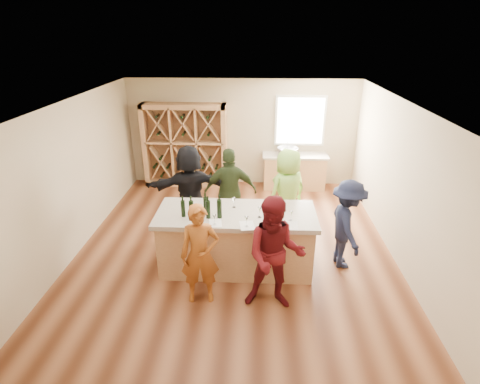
{
  "coord_description": "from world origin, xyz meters",
  "views": [
    {
      "loc": [
        0.41,
        -6.18,
        3.97
      ],
      "look_at": [
        0.1,
        0.2,
        1.15
      ],
      "focal_mm": 28.0,
      "sensor_mm": 36.0,
      "label": 1
    }
  ],
  "objects_px": {
    "wine_bottle_a": "(183,209)",
    "person_near_left": "(200,255)",
    "wine_rack": "(185,146)",
    "person_far_mid": "(230,192)",
    "wine_bottle_d": "(208,209)",
    "sink": "(288,151)",
    "tasting_counter_base": "(236,242)",
    "wine_bottle_e": "(219,209)",
    "person_far_right": "(287,192)",
    "person_near_right": "(275,255)",
    "wine_bottle_b": "(191,210)",
    "wine_bottle_c": "(206,206)",
    "person_far_left": "(190,189)",
    "person_server": "(347,225)"
  },
  "relations": [
    {
      "from": "wine_bottle_a",
      "to": "person_near_left",
      "type": "distance_m",
      "value": 0.92
    },
    {
      "from": "wine_rack",
      "to": "person_far_mid",
      "type": "height_order",
      "value": "wine_rack"
    },
    {
      "from": "wine_bottle_d",
      "to": "sink",
      "type": "bearing_deg",
      "value": 68.08
    },
    {
      "from": "tasting_counter_base",
      "to": "wine_bottle_e",
      "type": "xyz_separation_m",
      "value": [
        -0.26,
        -0.19,
        0.74
      ]
    },
    {
      "from": "person_far_mid",
      "to": "person_far_right",
      "type": "relative_size",
      "value": 1.01
    },
    {
      "from": "person_far_mid",
      "to": "wine_bottle_d",
      "type": "bearing_deg",
      "value": 72.0
    },
    {
      "from": "tasting_counter_base",
      "to": "wine_bottle_e",
      "type": "relative_size",
      "value": 7.98
    },
    {
      "from": "person_near_right",
      "to": "wine_bottle_b",
      "type": "bearing_deg",
      "value": 153.17
    },
    {
      "from": "person_near_left",
      "to": "person_far_right",
      "type": "height_order",
      "value": "person_far_right"
    },
    {
      "from": "wine_bottle_d",
      "to": "person_far_mid",
      "type": "distance_m",
      "value": 1.51
    },
    {
      "from": "wine_bottle_c",
      "to": "person_near_right",
      "type": "relative_size",
      "value": 0.16
    },
    {
      "from": "person_far_right",
      "to": "person_far_left",
      "type": "height_order",
      "value": "person_far_left"
    },
    {
      "from": "wine_bottle_a",
      "to": "wine_rack",
      "type": "bearing_deg",
      "value": 100.02
    },
    {
      "from": "sink",
      "to": "person_far_left",
      "type": "height_order",
      "value": "person_far_left"
    },
    {
      "from": "person_near_left",
      "to": "person_far_mid",
      "type": "distance_m",
      "value": 2.18
    },
    {
      "from": "person_near_right",
      "to": "person_far_right",
      "type": "xyz_separation_m",
      "value": [
        0.34,
        2.33,
        -0.01
      ]
    },
    {
      "from": "wine_bottle_c",
      "to": "person_near_right",
      "type": "bearing_deg",
      "value": -39.48
    },
    {
      "from": "wine_bottle_d",
      "to": "person_near_right",
      "type": "height_order",
      "value": "person_near_right"
    },
    {
      "from": "person_far_left",
      "to": "wine_bottle_b",
      "type": "bearing_deg",
      "value": 86.6
    },
    {
      "from": "sink",
      "to": "tasting_counter_base",
      "type": "bearing_deg",
      "value": -106.97
    },
    {
      "from": "wine_bottle_c",
      "to": "person_far_left",
      "type": "bearing_deg",
      "value": 110.34
    },
    {
      "from": "tasting_counter_base",
      "to": "wine_bottle_b",
      "type": "distance_m",
      "value": 1.05
    },
    {
      "from": "wine_bottle_a",
      "to": "person_near_right",
      "type": "xyz_separation_m",
      "value": [
        1.5,
        -0.83,
        -0.31
      ]
    },
    {
      "from": "wine_rack",
      "to": "wine_bottle_b",
      "type": "distance_m",
      "value": 4.1
    },
    {
      "from": "wine_rack",
      "to": "person_near_right",
      "type": "xyz_separation_m",
      "value": [
        2.2,
        -4.79,
        -0.19
      ]
    },
    {
      "from": "tasting_counter_base",
      "to": "wine_bottle_d",
      "type": "distance_m",
      "value": 0.89
    },
    {
      "from": "wine_bottle_d",
      "to": "person_far_mid",
      "type": "xyz_separation_m",
      "value": [
        0.26,
        1.46,
        -0.32
      ]
    },
    {
      "from": "tasting_counter_base",
      "to": "person_near_right",
      "type": "xyz_separation_m",
      "value": [
        0.63,
        -1.01,
        0.41
      ]
    },
    {
      "from": "person_far_left",
      "to": "person_near_left",
      "type": "bearing_deg",
      "value": 88.79
    },
    {
      "from": "wine_bottle_e",
      "to": "person_far_right",
      "type": "height_order",
      "value": "person_far_right"
    },
    {
      "from": "wine_bottle_d",
      "to": "person_server",
      "type": "bearing_deg",
      "value": 8.71
    },
    {
      "from": "wine_bottle_c",
      "to": "sink",
      "type": "bearing_deg",
      "value": 66.55
    },
    {
      "from": "wine_bottle_d",
      "to": "person_far_mid",
      "type": "relative_size",
      "value": 0.17
    },
    {
      "from": "wine_bottle_d",
      "to": "wine_bottle_a",
      "type": "bearing_deg",
      "value": 175.32
    },
    {
      "from": "sink",
      "to": "person_near_right",
      "type": "distance_m",
      "value": 4.74
    },
    {
      "from": "sink",
      "to": "person_far_mid",
      "type": "bearing_deg",
      "value": -118.19
    },
    {
      "from": "wine_rack",
      "to": "person_near_left",
      "type": "bearing_deg",
      "value": -77.14
    },
    {
      "from": "tasting_counter_base",
      "to": "person_server",
      "type": "distance_m",
      "value": 1.95
    },
    {
      "from": "wine_rack",
      "to": "tasting_counter_base",
      "type": "xyz_separation_m",
      "value": [
        1.57,
        -3.78,
        -0.6
      ]
    },
    {
      "from": "wine_rack",
      "to": "wine_bottle_c",
      "type": "bearing_deg",
      "value": -74.6
    },
    {
      "from": "wine_bottle_c",
      "to": "wine_bottle_e",
      "type": "relative_size",
      "value": 0.92
    },
    {
      "from": "wine_bottle_b",
      "to": "wine_bottle_e",
      "type": "height_order",
      "value": "wine_bottle_e"
    },
    {
      "from": "wine_rack",
      "to": "tasting_counter_base",
      "type": "relative_size",
      "value": 0.85
    },
    {
      "from": "person_far_mid",
      "to": "person_far_right",
      "type": "bearing_deg",
      "value": 175.75
    },
    {
      "from": "wine_bottle_a",
      "to": "wine_bottle_b",
      "type": "height_order",
      "value": "wine_bottle_b"
    },
    {
      "from": "wine_bottle_b",
      "to": "wine_bottle_c",
      "type": "height_order",
      "value": "wine_bottle_b"
    },
    {
      "from": "wine_bottle_b",
      "to": "person_far_left",
      "type": "xyz_separation_m",
      "value": [
        -0.31,
        1.57,
        -0.31
      ]
    },
    {
      "from": "wine_bottle_a",
      "to": "person_far_left",
      "type": "bearing_deg",
      "value": 96.05
    },
    {
      "from": "tasting_counter_base",
      "to": "wine_bottle_d",
      "type": "xyz_separation_m",
      "value": [
        -0.45,
        -0.22,
        0.74
      ]
    },
    {
      "from": "wine_bottle_c",
      "to": "person_far_mid",
      "type": "xyz_separation_m",
      "value": [
        0.32,
        1.31,
        -0.32
      ]
    }
  ]
}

